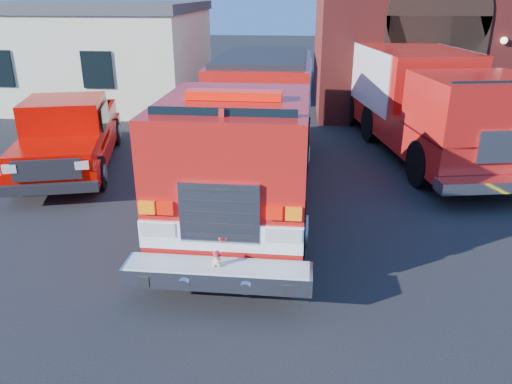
# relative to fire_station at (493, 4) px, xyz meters

# --- Properties ---
(ground) EXTENTS (100.00, 100.00, 0.00)m
(ground) POSITION_rel_fire_station_xyz_m (-8.99, -13.98, -4.25)
(ground) COLOR black
(ground) RESTS_ON ground
(parking_stripe_mid) EXTENTS (0.12, 3.00, 0.01)m
(parking_stripe_mid) POSITION_rel_fire_station_xyz_m (-2.49, -9.98, -4.25)
(parking_stripe_mid) COLOR yellow
(parking_stripe_mid) RESTS_ON ground
(parking_stripe_far) EXTENTS (0.12, 3.00, 0.01)m
(parking_stripe_far) POSITION_rel_fire_station_xyz_m (-2.49, -6.98, -4.25)
(parking_stripe_far) COLOR yellow
(parking_stripe_far) RESTS_ON ground
(fire_station) EXTENTS (15.20, 10.20, 8.45)m
(fire_station) POSITION_rel_fire_station_xyz_m (0.00, 0.00, 0.00)
(fire_station) COLOR maroon
(fire_station) RESTS_ON ground
(side_building) EXTENTS (10.20, 8.20, 4.35)m
(side_building) POSITION_rel_fire_station_xyz_m (-17.99, -0.99, -2.05)
(side_building) COLOR #EBEBC3
(side_building) RESTS_ON ground
(fire_engine) EXTENTS (3.06, 10.34, 3.17)m
(fire_engine) POSITION_rel_fire_station_xyz_m (-9.35, -11.90, -2.61)
(fire_engine) COLOR black
(fire_engine) RESTS_ON ground
(pickup_truck) EXTENTS (3.74, 6.65, 2.06)m
(pickup_truck) POSITION_rel_fire_station_xyz_m (-14.80, -10.43, -3.28)
(pickup_truck) COLOR black
(pickup_truck) RESTS_ON ground
(secondary_truck) EXTENTS (4.56, 9.85, 3.08)m
(secondary_truck) POSITION_rel_fire_station_xyz_m (-4.35, -7.77, -2.58)
(secondary_truck) COLOR black
(secondary_truck) RESTS_ON ground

